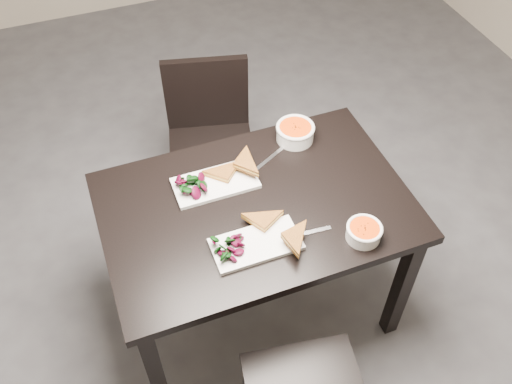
% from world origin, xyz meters
% --- Properties ---
extents(ground, '(5.00, 5.00, 0.00)m').
position_xyz_m(ground, '(0.00, 0.00, 0.00)').
color(ground, '#47474C').
rests_on(ground, ground).
extents(table, '(1.20, 0.80, 0.75)m').
position_xyz_m(table, '(0.01, -0.50, 0.65)').
color(table, black).
rests_on(table, ground).
extents(chair_far, '(0.51, 0.51, 0.85)m').
position_xyz_m(chair_far, '(0.04, 0.25, 0.48)').
color(chair_far, black).
rests_on(chair_far, ground).
extents(plate_near, '(0.33, 0.16, 0.02)m').
position_xyz_m(plate_near, '(-0.06, -0.68, 0.76)').
color(plate_near, white).
rests_on(plate_near, table).
extents(sandwich_near, '(0.20, 0.19, 0.05)m').
position_xyz_m(sandwich_near, '(0.01, -0.67, 0.79)').
color(sandwich_near, '#AD6724').
rests_on(sandwich_near, plate_near).
extents(salad_near, '(0.10, 0.09, 0.04)m').
position_xyz_m(salad_near, '(-0.16, -0.68, 0.79)').
color(salad_near, black).
rests_on(salad_near, plate_near).
extents(soup_bowl_near, '(0.13, 0.13, 0.06)m').
position_xyz_m(soup_bowl_near, '(0.33, -0.79, 0.78)').
color(soup_bowl_near, white).
rests_on(soup_bowl_near, table).
extents(cutlery_near, '(0.18, 0.03, 0.00)m').
position_xyz_m(cutlery_near, '(0.14, -0.70, 0.75)').
color(cutlery_near, silver).
rests_on(cutlery_near, table).
extents(plate_far, '(0.34, 0.17, 0.02)m').
position_xyz_m(plate_far, '(-0.10, -0.34, 0.76)').
color(plate_far, white).
rests_on(plate_far, table).
extents(sandwich_far, '(0.21, 0.21, 0.05)m').
position_xyz_m(sandwich_far, '(-0.04, -0.36, 0.79)').
color(sandwich_far, '#AD6724').
rests_on(sandwich_far, plate_far).
extents(salad_far, '(0.10, 0.09, 0.05)m').
position_xyz_m(salad_far, '(-0.20, -0.34, 0.79)').
color(salad_far, black).
rests_on(salad_far, plate_far).
extents(soup_bowl_far, '(0.17, 0.17, 0.07)m').
position_xyz_m(soup_bowl_far, '(0.30, -0.21, 0.79)').
color(soup_bowl_far, white).
rests_on(soup_bowl_far, table).
extents(cutlery_far, '(0.17, 0.10, 0.00)m').
position_xyz_m(cutlery_far, '(0.16, -0.28, 0.75)').
color(cutlery_far, silver).
rests_on(cutlery_far, table).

